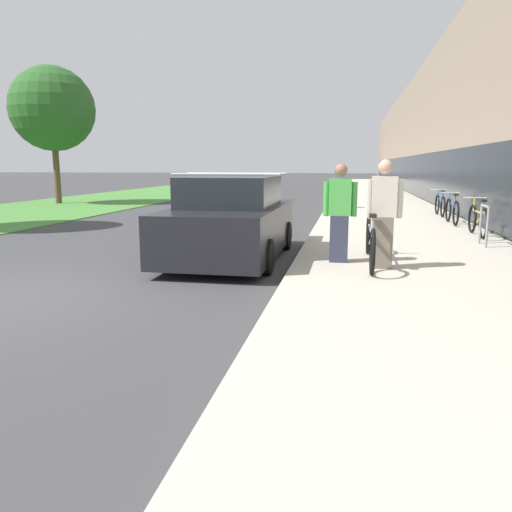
% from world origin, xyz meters
% --- Properties ---
extents(sidewalk_slab, '(4.42, 70.00, 0.15)m').
position_xyz_m(sidewalk_slab, '(5.98, 21.00, 0.07)').
color(sidewalk_slab, '#BCB5A5').
rests_on(sidewalk_slab, ground).
extents(storefront_facade, '(10.01, 70.00, 7.07)m').
position_xyz_m(storefront_facade, '(13.23, 29.00, 3.53)').
color(storefront_facade, gray).
rests_on(storefront_facade, ground).
extents(lawn_strip, '(6.99, 70.00, 0.03)m').
position_xyz_m(lawn_strip, '(-7.67, 25.00, 0.01)').
color(lawn_strip, '#478438').
rests_on(lawn_strip, ground).
extents(tandem_bicycle, '(0.52, 2.62, 0.91)m').
position_xyz_m(tandem_bicycle, '(5.07, 2.71, 0.53)').
color(tandem_bicycle, black).
rests_on(tandem_bicycle, sidewalk_slab).
extents(person_rider, '(0.59, 0.23, 1.74)m').
position_xyz_m(person_rider, '(5.24, 2.38, 1.02)').
color(person_rider, '#756B5B').
rests_on(person_rider, sidewalk_slab).
extents(person_bystander, '(0.57, 0.22, 1.67)m').
position_xyz_m(person_bystander, '(4.54, 2.77, 0.99)').
color(person_bystander, '#33384C').
rests_on(person_bystander, sidewalk_slab).
extents(bike_rack_hoop, '(0.05, 0.60, 0.84)m').
position_xyz_m(bike_rack_hoop, '(7.45, 5.13, 0.66)').
color(bike_rack_hoop, gray).
rests_on(bike_rack_hoop, sidewalk_slab).
extents(cruiser_bike_nearest, '(0.52, 1.78, 0.89)m').
position_xyz_m(cruiser_bike_nearest, '(7.69, 6.64, 0.52)').
color(cruiser_bike_nearest, black).
rests_on(cruiser_bike_nearest, sidewalk_slab).
extents(cruiser_bike_middle, '(0.52, 1.79, 0.88)m').
position_xyz_m(cruiser_bike_middle, '(7.58, 9.13, 0.52)').
color(cruiser_bike_middle, black).
rests_on(cruiser_bike_middle, sidewalk_slab).
extents(cruiser_bike_farthest, '(0.52, 1.73, 0.85)m').
position_xyz_m(cruiser_bike_farthest, '(7.64, 11.48, 0.51)').
color(cruiser_bike_farthest, black).
rests_on(cruiser_bike_farthest, sidewalk_slab).
extents(parked_sedan_curbside, '(2.01, 4.26, 1.65)m').
position_xyz_m(parked_sedan_curbside, '(2.48, 3.45, 0.73)').
color(parked_sedan_curbside, black).
rests_on(parked_sedan_curbside, ground).
extents(street_tree_far, '(3.80, 3.80, 6.22)m').
position_xyz_m(street_tree_far, '(-8.77, 15.61, 4.31)').
color(street_tree_far, brown).
rests_on(street_tree_far, ground).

